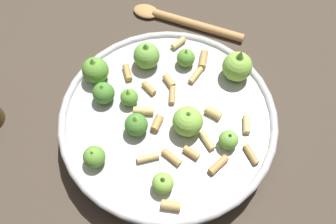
% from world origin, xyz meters
% --- Properties ---
extents(ground_plane, '(2.40, 2.40, 0.00)m').
position_xyz_m(ground_plane, '(0.00, 0.00, 0.00)').
color(ground_plane, '#42382D').
extents(cooking_pan, '(0.33, 0.33, 0.11)m').
position_xyz_m(cooking_pan, '(0.00, -0.00, 0.03)').
color(cooking_pan, '#B7B7BC').
rests_on(cooking_pan, ground).
extents(wooden_spoon, '(0.23, 0.04, 0.02)m').
position_xyz_m(wooden_spoon, '(0.06, -0.23, 0.01)').
color(wooden_spoon, '#B2844C').
rests_on(wooden_spoon, ground).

